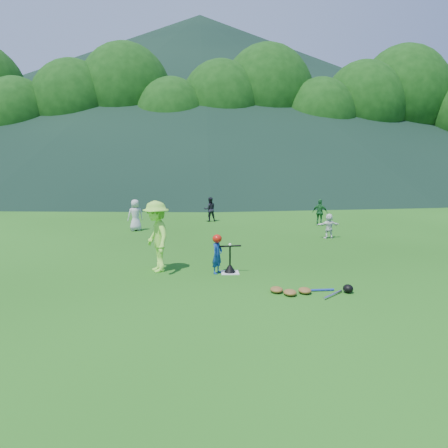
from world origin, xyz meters
name	(u,v)px	position (x,y,z in m)	size (l,w,h in m)	color
ground	(230,273)	(0.00, 0.00, 0.00)	(120.00, 120.00, 0.00)	#1B5112
home_plate	(230,273)	(0.00, 0.00, 0.01)	(0.45, 0.45, 0.02)	silver
baseball	(230,245)	(0.00, 0.00, 0.74)	(0.08, 0.08, 0.08)	white
batter_child	(217,255)	(-0.33, -0.01, 0.49)	(0.36, 0.23, 0.98)	navy
adult_coach	(156,236)	(-1.88, 0.29, 0.92)	(1.19, 0.68, 1.84)	#9AF648
fielder_a	(135,215)	(-3.34, 6.94, 0.64)	(0.63, 0.41, 1.28)	silver
fielder_b	(210,209)	(-0.24, 9.49, 0.57)	(0.55, 0.43, 1.14)	black
fielder_c	(320,212)	(4.56, 7.88, 0.58)	(0.68, 0.28, 1.16)	#1D632C
fielder_d	(329,226)	(4.01, 4.77, 0.46)	(0.85, 0.27, 0.92)	white
batting_tee	(230,268)	(0.00, 0.00, 0.13)	(0.30, 0.30, 0.68)	black
batter_gear	(218,239)	(-0.30, -0.01, 0.88)	(0.73, 0.26, 0.34)	red
equipment_pile	(305,291)	(1.49, -1.83, 0.07)	(1.80, 0.76, 0.19)	olive
outfield_fence	(207,184)	(0.00, 28.00, 0.70)	(70.07, 0.08, 1.33)	gray
tree_line	(207,106)	(0.20, 33.83, 8.21)	(70.04, 11.40, 14.82)	#382314
distant_hills	(163,100)	(-7.63, 81.81, 14.98)	(155.00, 140.00, 32.00)	black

